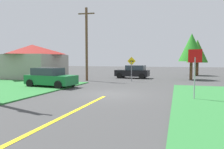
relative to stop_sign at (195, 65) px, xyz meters
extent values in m
plane|color=#3E3E3E|center=(-5.27, 0.62, -2.02)|extent=(120.00, 120.00, 0.00)
cube|color=yellow|center=(-5.27, -7.38, -2.01)|extent=(0.20, 14.00, 0.01)
cylinder|color=#9EA0A8|center=(0.00, 0.00, -0.81)|extent=(0.07, 0.07, 2.43)
cube|color=red|center=(0.00, 0.00, 0.48)|extent=(0.74, 0.13, 0.74)
cube|color=#196B33|center=(-11.02, 2.62, -1.38)|extent=(4.45, 2.33, 0.76)
cube|color=#2D3842|center=(-11.34, 2.66, -0.70)|extent=(2.52, 1.88, 0.60)
cylinder|color=black|center=(-9.47, 3.32, -1.68)|extent=(0.70, 0.30, 0.68)
cylinder|color=black|center=(-9.70, 1.55, -1.68)|extent=(0.70, 0.30, 0.68)
cylinder|color=black|center=(-12.35, 3.68, -1.68)|extent=(0.70, 0.30, 0.68)
cylinder|color=black|center=(-12.57, 1.91, -1.68)|extent=(0.70, 0.30, 0.68)
cube|color=black|center=(-6.36, 13.42, -1.38)|extent=(4.23, 2.03, 0.76)
cube|color=#2D3842|center=(-5.91, 13.39, -0.70)|extent=(2.36, 1.71, 0.60)
cylinder|color=black|center=(-7.81, 12.61, -1.68)|extent=(0.69, 0.26, 0.68)
cylinder|color=black|center=(-7.71, 14.38, -1.68)|extent=(0.69, 0.26, 0.68)
cylinder|color=black|center=(-5.00, 12.46, -1.68)|extent=(0.69, 0.26, 0.68)
cylinder|color=black|center=(-4.91, 14.22, -1.68)|extent=(0.69, 0.26, 0.68)
cylinder|color=brown|center=(-10.43, 8.64, 1.93)|extent=(0.27, 0.27, 7.90)
cube|color=brown|center=(-10.43, 8.64, 5.25)|extent=(1.80, 0.29, 0.12)
cylinder|color=slate|center=(-5.57, 9.24, -0.94)|extent=(0.08, 0.08, 2.16)
cube|color=yellow|center=(-5.57, 9.24, 0.14)|extent=(0.90, 0.10, 0.91)
cube|color=black|center=(-5.57, 9.24, 0.14)|extent=(0.45, 0.08, 0.10)
cylinder|color=brown|center=(0.58, 13.31, -0.96)|extent=(0.33, 0.33, 2.13)
cone|color=#267F20|center=(0.58, 13.31, 1.71)|extent=(2.91, 2.91, 3.20)
cylinder|color=brown|center=(1.80, 20.76, -1.06)|extent=(0.47, 0.47, 1.92)
cone|color=#2B6E1B|center=(1.80, 20.76, 1.56)|extent=(3.02, 3.02, 3.32)
cube|color=gray|center=(-18.55, 10.08, -0.54)|extent=(7.18, 7.44, 2.96)
pyramid|color=maroon|center=(-18.55, 10.08, 1.57)|extent=(7.18, 7.44, 1.25)
camera|label=1|loc=(-0.94, -12.84, 0.25)|focal=34.19mm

